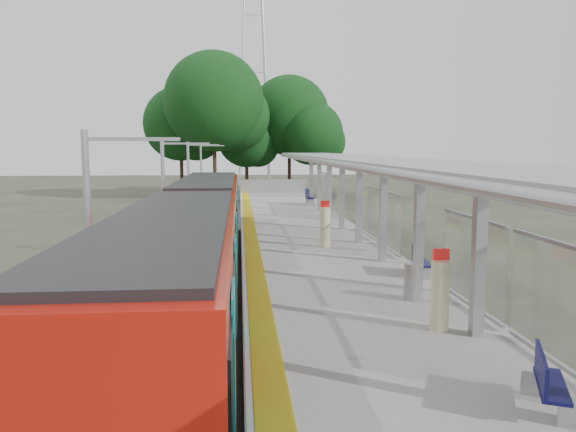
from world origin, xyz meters
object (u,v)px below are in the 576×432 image
object	(u,v)px
info_pillar_far	(325,227)
litter_bin	(413,282)
train	(197,236)
bench_mid	(420,260)
bench_near	(547,380)
info_pillar_near	(440,295)
bench_far	(309,196)

from	to	relation	value
info_pillar_far	litter_bin	world-z (taller)	info_pillar_far
train	litter_bin	world-z (taller)	train
info_pillar_far	litter_bin	xyz separation A→B (m)	(1.13, -8.09, -0.33)
info_pillar_far	bench_mid	bearing A→B (deg)	-72.25
bench_near	litter_bin	world-z (taller)	litter_bin
bench_near	info_pillar_near	size ratio (longest dim) A/B	0.77
info_pillar_far	litter_bin	bearing A→B (deg)	-87.14
info_pillar_far	litter_bin	distance (m)	8.18
bench_far	info_pillar_near	bearing A→B (deg)	-91.07
train	info_pillar_far	xyz separation A→B (m)	(4.89, 3.37, -0.23)
bench_near	bench_far	distance (m)	31.60
train	bench_far	size ratio (longest dim) A/B	16.66
train	bench_near	distance (m)	12.69
bench_far	litter_bin	size ratio (longest dim) A/B	1.68
bench_near	info_pillar_near	distance (m)	3.93
bench_mid	litter_bin	size ratio (longest dim) A/B	1.41
train	info_pillar_far	distance (m)	5.94
info_pillar_near	litter_bin	distance (m)	2.50
train	info_pillar_near	distance (m)	9.28
info_pillar_far	bench_far	bearing A→B (deg)	80.12
bench_near	litter_bin	distance (m)	6.39
train	bench_near	bearing A→B (deg)	-61.21
info_pillar_near	bench_near	bearing A→B (deg)	-86.94
train	bench_mid	distance (m)	7.40
info_pillar_near	info_pillar_far	distance (m)	10.61
info_pillar_far	train	bearing A→B (deg)	-150.54
bench_mid	litter_bin	bearing A→B (deg)	-105.49
train	bench_far	world-z (taller)	train
train	info_pillar_far	bearing A→B (deg)	34.54
bench_far	info_pillar_near	world-z (taller)	info_pillar_near
info_pillar_near	bench_far	bearing A→B (deg)	88.16
bench_mid	info_pillar_far	bearing A→B (deg)	118.81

